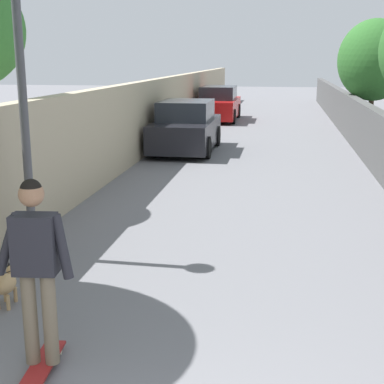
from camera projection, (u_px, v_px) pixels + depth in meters
The scene contains 10 objects.
ground_plane at pixel (252, 157), 15.95m from camera, with size 80.00×80.00×0.00m, color slate.
wall_left at pixel (125, 126), 14.28m from camera, with size 48.00×0.30×2.14m, color tan.
fence_right at pixel (381, 144), 13.36m from camera, with size 48.00×0.30×1.50m, color #4C4C4C.
tree_right_far at pixel (374, 60), 19.49m from camera, with size 2.56×2.56×4.14m.
lamp_post at pixel (20, 60), 7.29m from camera, with size 0.36×0.36×4.01m.
skateboard at pixel (43, 364), 5.05m from camera, with size 0.82×0.28×0.08m.
person_skateboarder at pixel (36, 258), 4.80m from camera, with size 0.26×0.72×1.72m.
dog at pixel (7, 282), 6.35m from camera, with size 1.54×1.12×1.06m.
car_near at pixel (186, 128), 16.76m from camera, with size 3.87×1.80×1.54m.
car_far at pixel (218, 105), 25.13m from camera, with size 4.30×1.80×1.54m.
Camera 1 is at (-1.82, -0.78, 2.79)m, focal length 51.58 mm.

